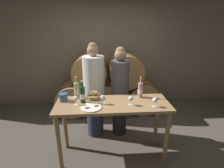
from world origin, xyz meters
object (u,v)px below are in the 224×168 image
Objects in this scene: wine_bottle_red at (83,95)px; bread_basket at (94,96)px; person_right at (120,92)px; blue_crock at (63,97)px; tasting_table at (113,112)px; wine_glass_center at (131,99)px; person_left at (94,91)px; wine_glass_left at (103,98)px; cheese_plate at (91,107)px; wine_bottle_white at (77,90)px; wine_bottle_rose at (140,90)px; wine_glass_far_left at (76,99)px; wine_glass_right at (155,100)px.

wine_bottle_red is 0.21m from bread_basket.
person_right reaches higher than wine_bottle_red.
blue_crock is 0.61× the size of bread_basket.
tasting_table is 12.12× the size of wine_glass_center.
person_left is 12.68× the size of wine_glass_left.
person_left is at bearing 88.50° from cheese_plate.
wine_bottle_rose is at bearing -2.81° from wine_bottle_white.
wine_bottle_red is at bearing -104.54° from person_left.
person_right is 4.94× the size of wine_bottle_red.
wine_glass_left is (0.57, -0.14, 0.03)m from blue_crock.
bread_basket is 1.56× the size of wine_glass_far_left.
wine_bottle_red is 0.20m from wine_bottle_white.
wine_bottle_white reaches higher than wine_bottle_red.
bread_basket is (-0.71, 0.00, -0.07)m from wine_bottle_rose.
wine_glass_left and wine_glass_right have the same top height.
tasting_table is 12.75× the size of blue_crock.
wine_bottle_rose is at bearing 2.79° from blue_crock.
wine_glass_center is at bearing -126.42° from wine_bottle_rose.
wine_glass_right is at bearing -19.10° from wine_bottle_white.
wine_glass_right is at bearing -10.79° from wine_glass_left.
wine_glass_far_left is (0.02, -0.25, -0.03)m from wine_bottle_white.
cheese_plate is (-0.02, -0.74, 0.07)m from person_left.
wine_bottle_rose is at bearing -0.08° from bread_basket.
tasting_table is 0.68m from person_left.
wine_glass_left reaches higher than bread_basket.
wine_bottle_rose is 2.44× the size of wine_glass_center.
wine_bottle_white reaches higher than wine_glass_far_left.
wine_bottle_red is 1.02m from wine_glass_right.
cheese_plate is at bearing -156.84° from tasting_table.
wine_bottle_red is 0.88m from wine_bottle_rose.
bread_basket is 0.32m from wine_glass_far_left.
bread_basket is at bearing 179.92° from wine_bottle_rose.
wine_glass_right is (0.32, -0.07, 0.00)m from wine_glass_center.
wine_bottle_red reaches higher than cheese_plate.
bread_basket is (0.15, 0.13, -0.07)m from wine_bottle_red.
wine_glass_left is (0.14, -0.63, 0.15)m from person_left.
blue_crock is 0.99m from wine_glass_center.
cheese_plate is at bearing -31.20° from blue_crock.
wine_bottle_rose is 2.44× the size of wine_glass_right.
bread_basket reaches higher than tasting_table.
wine_glass_center is (0.25, -0.08, 0.24)m from tasting_table.
cheese_plate is (0.13, -0.18, -0.11)m from wine_bottle_red.
person_right is at bearing 0.02° from person_left.
wine_bottle_red is 1.57× the size of bread_basket.
person_left is at bearing 56.98° from wine_bottle_white.
wine_bottle_white is at bearing 177.19° from wine_bottle_rose.
person_right is at bearing 57.34° from cheese_plate.
person_right is 0.89m from cheese_plate.
wine_glass_far_left is 0.77m from wine_glass_center.
wine_glass_center is at bearing -52.72° from person_left.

